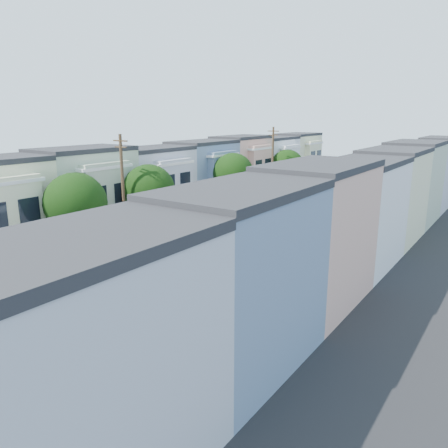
% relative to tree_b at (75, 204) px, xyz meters
% --- Properties ---
extents(ground, '(160.00, 160.00, 0.00)m').
position_rel_tree_b_xyz_m(ground, '(6.30, 2.83, -5.16)').
color(ground, black).
rests_on(ground, ground).
extents(road_slab, '(12.00, 70.00, 0.02)m').
position_rel_tree_b_xyz_m(road_slab, '(6.30, 17.83, -5.15)').
color(road_slab, black).
rests_on(road_slab, ground).
extents(curb_left, '(0.30, 70.00, 0.15)m').
position_rel_tree_b_xyz_m(curb_left, '(0.25, 17.83, -5.08)').
color(curb_left, gray).
rests_on(curb_left, ground).
extents(curb_right, '(0.30, 70.00, 0.15)m').
position_rel_tree_b_xyz_m(curb_right, '(12.35, 17.83, -5.08)').
color(curb_right, gray).
rests_on(curb_right, ground).
extents(sidewalk_left, '(2.60, 70.00, 0.15)m').
position_rel_tree_b_xyz_m(sidewalk_left, '(-1.05, 17.83, -5.08)').
color(sidewalk_left, gray).
rests_on(sidewalk_left, ground).
extents(sidewalk_right, '(2.60, 70.00, 0.15)m').
position_rel_tree_b_xyz_m(sidewalk_right, '(13.65, 17.83, -5.08)').
color(sidewalk_right, gray).
rests_on(sidewalk_right, ground).
extents(centerline, '(0.12, 70.00, 0.01)m').
position_rel_tree_b_xyz_m(centerline, '(6.30, 17.83, -5.16)').
color(centerline, gold).
rests_on(centerline, ground).
extents(townhouse_row_left, '(5.00, 70.00, 8.50)m').
position_rel_tree_b_xyz_m(townhouse_row_left, '(-4.85, 17.83, -5.16)').
color(townhouse_row_left, white).
rests_on(townhouse_row_left, ground).
extents(townhouse_row_right, '(5.00, 70.00, 8.50)m').
position_rel_tree_b_xyz_m(townhouse_row_right, '(17.45, 17.83, -5.16)').
color(townhouse_row_right, white).
rests_on(townhouse_row_right, ground).
extents(tree_b, '(4.70, 4.70, 7.53)m').
position_rel_tree_b_xyz_m(tree_b, '(0.00, 0.00, 0.00)').
color(tree_b, black).
rests_on(tree_b, ground).
extents(tree_c, '(4.70, 4.70, 7.44)m').
position_rel_tree_b_xyz_m(tree_c, '(0.00, 7.79, -0.09)').
color(tree_c, black).
rests_on(tree_c, ground).
extents(tree_d, '(4.70, 4.70, 7.50)m').
position_rel_tree_b_xyz_m(tree_d, '(0.00, 21.34, -0.03)').
color(tree_d, black).
rests_on(tree_d, ground).
extents(tree_e, '(4.70, 4.70, 7.01)m').
position_rel_tree_b_xyz_m(tree_e, '(0.00, 34.95, -0.52)').
color(tree_e, black).
rests_on(tree_e, ground).
extents(tree_far_r, '(3.10, 3.10, 5.55)m').
position_rel_tree_b_xyz_m(tree_far_r, '(13.20, 32.11, -1.20)').
color(tree_far_r, black).
rests_on(tree_far_r, ground).
extents(utility_pole_near, '(1.60, 0.26, 10.00)m').
position_rel_tree_b_xyz_m(utility_pole_near, '(0.00, 4.83, -0.00)').
color(utility_pole_near, '#42301E').
rests_on(utility_pole_near, ground).
extents(utility_pole_far, '(1.60, 0.26, 10.00)m').
position_rel_tree_b_xyz_m(utility_pole_far, '(0.00, 30.83, -0.00)').
color(utility_pole_far, '#42301E').
rests_on(utility_pole_far, ground).
extents(fedex_truck, '(2.73, 7.09, 3.40)m').
position_rel_tree_b_xyz_m(fedex_truck, '(8.24, 0.93, -3.26)').
color(fedex_truck, silver).
rests_on(fedex_truck, ground).
extents(lead_sedan, '(1.55, 4.29, 1.42)m').
position_rel_tree_b_xyz_m(lead_sedan, '(9.10, 10.69, -4.44)').
color(lead_sedan, '#242527').
rests_on(lead_sedan, ground).
extents(parked_left_b, '(1.78, 4.13, 1.23)m').
position_rel_tree_b_xyz_m(parked_left_b, '(1.40, -7.11, -4.54)').
color(parked_left_b, '#120F36').
rests_on(parked_left_b, ground).
extents(parked_left_c, '(1.88, 4.38, 1.39)m').
position_rel_tree_b_xyz_m(parked_left_c, '(1.40, 4.57, -4.46)').
color(parked_left_c, gray).
rests_on(parked_left_c, ground).
extents(parked_left_d, '(1.86, 4.41, 1.32)m').
position_rel_tree_b_xyz_m(parked_left_d, '(1.40, 13.22, -4.49)').
color(parked_left_d, '#3C0F0B').
rests_on(parked_left_d, ground).
extents(parked_right_a, '(1.85, 4.67, 1.51)m').
position_rel_tree_b_xyz_m(parked_right_a, '(11.20, -4.32, -4.40)').
color(parked_right_a, slate).
rests_on(parked_right_a, ground).
extents(parked_right_b, '(1.35, 3.81, 1.27)m').
position_rel_tree_b_xyz_m(parked_right_b, '(11.20, 1.23, -4.52)').
color(parked_right_b, silver).
rests_on(parked_right_b, ground).
extents(parked_right_c, '(1.87, 4.69, 1.51)m').
position_rel_tree_b_xyz_m(parked_right_c, '(11.20, 19.18, -4.40)').
color(parked_right_c, black).
rests_on(parked_right_c, ground).
extents(parked_right_d, '(2.17, 4.39, 1.27)m').
position_rel_tree_b_xyz_m(parked_right_d, '(11.20, 29.62, -4.52)').
color(parked_right_d, black).
rests_on(parked_right_d, ground).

